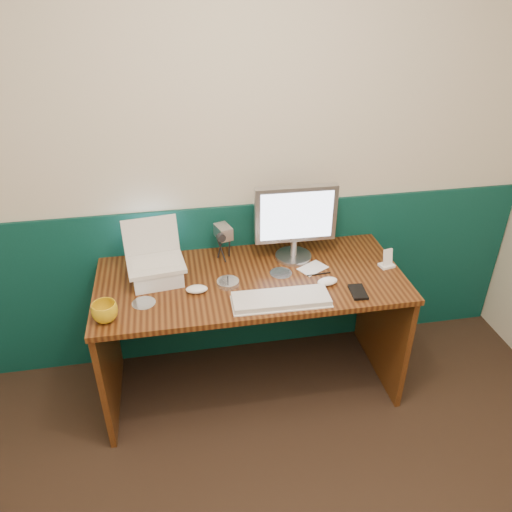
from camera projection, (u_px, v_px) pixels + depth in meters
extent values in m
cube|color=beige|center=(233.00, 162.00, 2.65)|extent=(3.50, 0.04, 2.50)
cube|color=#08372F|center=(236.00, 281.00, 3.02)|extent=(3.48, 0.02, 1.00)
cube|color=#341609|center=(251.00, 334.00, 2.79)|extent=(1.60, 0.70, 0.75)
cube|color=silver|center=(157.00, 274.00, 2.55)|extent=(0.27, 0.24, 0.08)
cube|color=silver|center=(281.00, 300.00, 2.41)|extent=(0.47, 0.17, 0.03)
ellipsoid|color=white|center=(327.00, 281.00, 2.54)|extent=(0.12, 0.08, 0.04)
ellipsoid|color=white|center=(197.00, 289.00, 2.48)|extent=(0.11, 0.07, 0.04)
imported|color=gold|center=(105.00, 312.00, 2.27)|extent=(0.15, 0.15, 0.09)
cylinder|color=silver|center=(228.00, 283.00, 2.54)|extent=(0.11, 0.11, 0.02)
cylinder|color=silver|center=(144.00, 303.00, 2.41)|extent=(0.11, 0.11, 0.00)
cylinder|color=silver|center=(281.00, 273.00, 2.64)|extent=(0.12, 0.12, 0.00)
cylinder|color=black|center=(319.00, 274.00, 2.62)|extent=(0.13, 0.02, 0.01)
cube|color=white|center=(313.00, 268.00, 2.68)|extent=(0.18, 0.16, 0.00)
cube|color=white|center=(387.00, 265.00, 2.69)|extent=(0.09, 0.07, 0.01)
cube|color=white|center=(388.00, 257.00, 2.66)|extent=(0.06, 0.04, 0.09)
cube|color=black|center=(358.00, 292.00, 2.47)|extent=(0.08, 0.13, 0.01)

